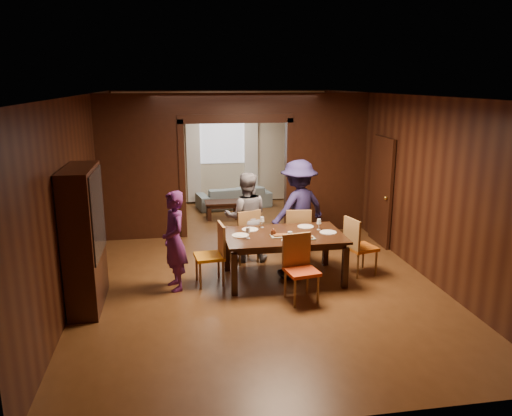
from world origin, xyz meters
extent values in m
plane|color=#563318|center=(0.00, 0.00, 0.00)|extent=(9.00, 9.00, 0.00)
cube|color=silver|center=(0.00, 0.00, 2.90)|extent=(5.50, 9.00, 0.02)
cube|color=black|center=(0.00, 4.50, 1.45)|extent=(5.50, 0.02, 2.90)
cube|color=black|center=(-2.75, 0.00, 1.45)|extent=(0.02, 9.00, 2.90)
cube|color=black|center=(2.75, 0.00, 1.45)|extent=(0.02, 9.00, 2.90)
cube|color=black|center=(-1.93, 1.60, 1.20)|extent=(1.65, 0.15, 2.40)
cube|color=black|center=(1.93, 1.60, 1.20)|extent=(1.65, 0.15, 2.40)
cube|color=black|center=(0.00, 1.60, 2.65)|extent=(5.50, 0.15, 0.50)
cube|color=beige|center=(0.00, 4.47, 1.45)|extent=(5.40, 0.04, 2.85)
imported|color=#582160|center=(-1.30, -1.11, 0.77)|extent=(0.51, 0.64, 1.54)
imported|color=slate|center=(-0.04, -0.04, 0.80)|extent=(0.83, 0.68, 1.60)
imported|color=#201B45|center=(0.92, 0.02, 0.89)|extent=(1.32, 1.08, 1.78)
imported|color=#7C95A2|center=(0.22, 3.85, 0.27)|extent=(1.94, 1.03, 0.54)
imported|color=black|center=(0.52, -0.97, 0.80)|extent=(0.35, 0.35, 0.09)
cube|color=black|center=(0.43, -1.01, 0.38)|extent=(1.88, 1.17, 0.76)
cube|color=black|center=(-0.17, 2.85, 0.20)|extent=(0.80, 0.50, 0.40)
cube|color=black|center=(-2.53, -1.50, 1.00)|extent=(0.40, 1.20, 2.00)
cube|color=black|center=(2.70, 0.50, 1.05)|extent=(0.06, 0.90, 2.10)
cube|color=silver|center=(0.00, 4.44, 1.70)|extent=(1.20, 0.03, 1.30)
cube|color=white|center=(-0.75, 4.40, 1.25)|extent=(0.35, 0.06, 2.40)
cube|color=white|center=(0.75, 4.40, 1.25)|extent=(0.35, 0.06, 2.40)
cylinder|color=silver|center=(-0.26, -0.98, 0.77)|extent=(0.27, 0.27, 0.01)
cylinder|color=white|center=(-0.07, -0.69, 0.77)|extent=(0.27, 0.27, 0.01)
cylinder|color=silver|center=(0.88, -0.68, 0.77)|extent=(0.27, 0.27, 0.01)
cylinder|color=silver|center=(1.15, -1.05, 0.77)|extent=(0.27, 0.27, 0.01)
cylinder|color=silver|center=(0.45, -1.36, 0.77)|extent=(0.27, 0.27, 0.01)
cube|color=gray|center=(0.35, -1.13, 0.78)|extent=(0.30, 0.20, 0.04)
cube|color=gray|center=(0.70, -1.29, 0.78)|extent=(0.30, 0.20, 0.04)
cylinder|color=silver|center=(0.45, -1.35, 0.83)|extent=(0.07, 0.07, 0.14)
camera|label=1|loc=(-1.25, -8.42, 3.12)|focal=35.00mm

